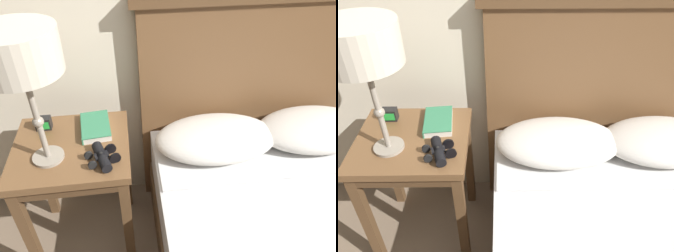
# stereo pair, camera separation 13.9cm
# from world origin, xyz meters

# --- Properties ---
(nightstand) EXTENTS (0.51, 0.47, 0.66)m
(nightstand) POSITION_xyz_m (-0.59, 0.76, 0.56)
(nightstand) COLOR brown
(nightstand) RESTS_ON ground_plane
(table_lamp) EXTENTS (0.29, 0.29, 0.56)m
(table_lamp) POSITION_xyz_m (-0.67, 0.69, 1.13)
(table_lamp) COLOR gray
(table_lamp) RESTS_ON nightstand
(book_on_nightstand) EXTENTS (0.15, 0.22, 0.03)m
(book_on_nightstand) POSITION_xyz_m (-0.49, 0.87, 0.67)
(book_on_nightstand) COLOR silver
(book_on_nightstand) RESTS_ON nightstand
(binoculars_pair) EXTENTS (0.15, 0.16, 0.05)m
(binoculars_pair) POSITION_xyz_m (-0.45, 0.65, 0.68)
(binoculars_pair) COLOR black
(binoculars_pair) RESTS_ON nightstand
(alarm_clock) EXTENTS (0.07, 0.05, 0.06)m
(alarm_clock) POSITION_xyz_m (-0.72, 0.91, 0.69)
(alarm_clock) COLOR black
(alarm_clock) RESTS_ON nightstand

